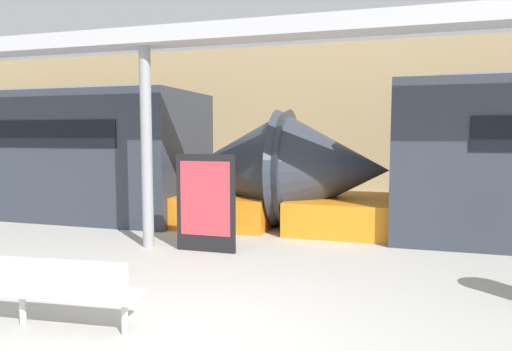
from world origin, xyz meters
The scene contains 5 objects.
station_wall centered at (0.00, 11.23, 2.50)m, with size 56.00×0.20×5.00m, color tan.
bench_near centered at (-1.20, 0.12, 0.48)m, with size 1.54×0.57×0.82m.
poster_board centered at (-1.09, 3.63, 0.88)m, with size 1.10×0.07×1.73m.
support_column_near centered at (-2.27, 3.68, 1.83)m, with size 0.21×0.21×3.66m, color gray.
canopy_beam centered at (-2.27, 3.68, 3.80)m, with size 28.00×0.60×0.28m, color #B7B7BC.
Camera 1 is at (2.01, -3.76, 2.08)m, focal length 32.00 mm.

